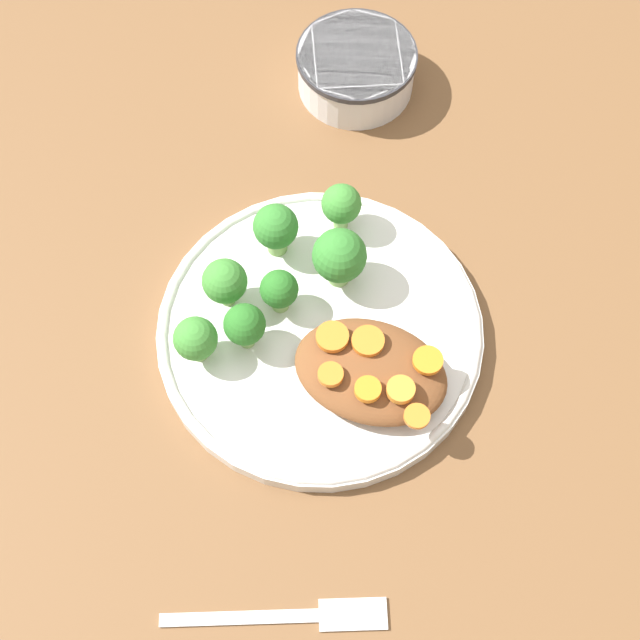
{
  "coord_description": "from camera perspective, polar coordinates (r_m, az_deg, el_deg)",
  "views": [
    {
      "loc": [
        -0.11,
        0.33,
        0.71
      ],
      "look_at": [
        0.0,
        0.0,
        0.03
      ],
      "focal_mm": 50.0,
      "sensor_mm": 36.0,
      "label": 1
    }
  ],
  "objects": [
    {
      "name": "dip_bowl",
      "position": [
        0.93,
        2.33,
        15.85
      ],
      "size": [
        0.12,
        0.12,
        0.05
      ],
      "color": "silver",
      "rests_on": "ground_plane"
    },
    {
      "name": "carrot_slice_3",
      "position": [
        0.72,
        3.08,
        -4.45
      ],
      "size": [
        0.02,
        0.02,
        0.01
      ],
      "primitive_type": "cylinder",
      "color": "orange",
      "rests_on": "stew_mound"
    },
    {
      "name": "broccoli_floret_1",
      "position": [
        0.77,
        0.94,
        4.15
      ],
      "size": [
        0.05,
        0.05,
        0.06
      ],
      "color": "#7FA85B",
      "rests_on": "plate"
    },
    {
      "name": "broccoli_floret_0",
      "position": [
        0.79,
        -2.85,
        5.9
      ],
      "size": [
        0.04,
        0.04,
        0.06
      ],
      "color": "#7FA85B",
      "rests_on": "plate"
    },
    {
      "name": "carrot_slice_2",
      "position": [
        0.73,
        6.92,
        -2.58
      ],
      "size": [
        0.03,
        0.03,
        0.0
      ],
      "primitive_type": "cylinder",
      "color": "orange",
      "rests_on": "stew_mound"
    },
    {
      "name": "carrot_slice_4",
      "position": [
        0.72,
        0.68,
        -3.51
      ],
      "size": [
        0.02,
        0.02,
        0.01
      ],
      "primitive_type": "cylinder",
      "color": "orange",
      "rests_on": "stew_mound"
    },
    {
      "name": "fork",
      "position": [
        0.72,
        -1.48,
        -18.41
      ],
      "size": [
        0.17,
        0.08,
        0.01
      ],
      "rotation": [
        0.0,
        0.0,
        9.78
      ],
      "color": "silver",
      "rests_on": "ground_plane"
    },
    {
      "name": "carrot_slice_1",
      "position": [
        0.74,
        3.09,
        -1.35
      ],
      "size": [
        0.03,
        0.03,
        0.01
      ],
      "primitive_type": "cylinder",
      "color": "orange",
      "rests_on": "stew_mound"
    },
    {
      "name": "carrot_slice_5",
      "position": [
        0.74,
        0.8,
        -1.08
      ],
      "size": [
        0.03,
        0.03,
        0.01
      ],
      "primitive_type": "cylinder",
      "color": "orange",
      "rests_on": "stew_mound"
    },
    {
      "name": "broccoli_floret_5",
      "position": [
        0.75,
        -7.96,
        -1.24
      ],
      "size": [
        0.04,
        0.04,
        0.05
      ],
      "color": "#7FA85B",
      "rests_on": "plate"
    },
    {
      "name": "ground_plane",
      "position": [
        0.79,
        -0.0,
        -1.01
      ],
      "size": [
        4.0,
        4.0,
        0.0
      ],
      "primitive_type": "plane",
      "color": "brown"
    },
    {
      "name": "plate",
      "position": [
        0.78,
        -0.0,
        -0.67
      ],
      "size": [
        0.29,
        0.29,
        0.02
      ],
      "color": "silver",
      "rests_on": "ground_plane"
    },
    {
      "name": "carrot_slice_0",
      "position": [
        0.72,
        5.19,
        -4.46
      ],
      "size": [
        0.02,
        0.02,
        0.01
      ],
      "primitive_type": "cylinder",
      "color": "orange",
      "rests_on": "stew_mound"
    },
    {
      "name": "broccoli_floret_4",
      "position": [
        0.76,
        -2.63,
        1.91
      ],
      "size": [
        0.03,
        0.03,
        0.05
      ],
      "color": "#7FA85B",
      "rests_on": "plate"
    },
    {
      "name": "broccoli_floret_2",
      "position": [
        0.74,
        -4.84,
        -0.35
      ],
      "size": [
        0.04,
        0.04,
        0.05
      ],
      "color": "#7FA85B",
      "rests_on": "plate"
    },
    {
      "name": "broccoli_floret_6",
      "position": [
        0.8,
        1.38,
        7.37
      ],
      "size": [
        0.04,
        0.04,
        0.05
      ],
      "color": "#7FA85B",
      "rests_on": "plate"
    },
    {
      "name": "stew_mound",
      "position": [
        0.74,
        3.26,
        -3.29
      ],
      "size": [
        0.13,
        0.09,
        0.03
      ],
      "primitive_type": "ellipsoid",
      "color": "brown",
      "rests_on": "plate"
    },
    {
      "name": "broccoli_floret_3",
      "position": [
        0.76,
        -6.13,
        2.39
      ],
      "size": [
        0.04,
        0.04,
        0.05
      ],
      "color": "#759E51",
      "rests_on": "plate"
    },
    {
      "name": "carrot_slice_6",
      "position": [
        0.71,
        6.22,
        -6.14
      ],
      "size": [
        0.02,
        0.02,
        0.0
      ],
      "primitive_type": "cylinder",
      "color": "orange",
      "rests_on": "stew_mound"
    }
  ]
}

